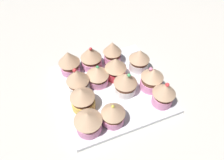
{
  "coord_description": "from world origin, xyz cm",
  "views": [
    {
      "loc": [
        -35.91,
        14.34,
        48.72
      ],
      "look_at": [
        0.0,
        0.0,
        4.2
      ],
      "focal_mm": 34.4,
      "sensor_mm": 36.0,
      "label": 1
    }
  ],
  "objects_px": {
    "cupcake_1": "(152,78)",
    "cupcake_0": "(164,93)",
    "cupcake_6": "(113,113)",
    "cupcake_2": "(139,59)",
    "cupcake_5": "(112,52)",
    "cupcake_7": "(98,75)",
    "cupcake_9": "(88,121)",
    "cupcake_12": "(69,62)",
    "cupcake_10": "(83,98)",
    "cupcake_11": "(78,80)",
    "cupcake_4": "(116,67)",
    "cupcake_8": "(91,57)",
    "baking_tray": "(112,88)",
    "cupcake_3": "(125,83)"
  },
  "relations": [
    {
      "from": "cupcake_1",
      "to": "cupcake_0",
      "type": "bearing_deg",
      "value": -178.58
    },
    {
      "from": "cupcake_0",
      "to": "cupcake_6",
      "type": "distance_m",
      "value": 0.14
    },
    {
      "from": "cupcake_2",
      "to": "cupcake_5",
      "type": "xyz_separation_m",
      "value": [
        0.06,
        0.06,
        0.0
      ]
    },
    {
      "from": "cupcake_7",
      "to": "cupcake_9",
      "type": "distance_m",
      "value": 0.15
    },
    {
      "from": "cupcake_12",
      "to": "cupcake_0",
      "type": "bearing_deg",
      "value": -135.78
    },
    {
      "from": "cupcake_10",
      "to": "cupcake_11",
      "type": "relative_size",
      "value": 0.9
    },
    {
      "from": "cupcake_5",
      "to": "cupcake_9",
      "type": "bearing_deg",
      "value": 144.72
    },
    {
      "from": "cupcake_4",
      "to": "cupcake_10",
      "type": "bearing_deg",
      "value": 119.91
    },
    {
      "from": "cupcake_4",
      "to": "cupcake_9",
      "type": "bearing_deg",
      "value": 137.25
    },
    {
      "from": "cupcake_8",
      "to": "cupcake_10",
      "type": "relative_size",
      "value": 1.06
    },
    {
      "from": "baking_tray",
      "to": "cupcake_9",
      "type": "xyz_separation_m",
      "value": [
        -0.1,
        0.1,
        0.04
      ]
    },
    {
      "from": "cupcake_7",
      "to": "cupcake_11",
      "type": "relative_size",
      "value": 0.81
    },
    {
      "from": "cupcake_1",
      "to": "cupcake_10",
      "type": "distance_m",
      "value": 0.2
    },
    {
      "from": "cupcake_0",
      "to": "cupcake_4",
      "type": "relative_size",
      "value": 1.08
    },
    {
      "from": "cupcake_5",
      "to": "cupcake_11",
      "type": "height_order",
      "value": "cupcake_11"
    },
    {
      "from": "cupcake_7",
      "to": "cupcake_2",
      "type": "bearing_deg",
      "value": -86.09
    },
    {
      "from": "cupcake_1",
      "to": "cupcake_11",
      "type": "distance_m",
      "value": 0.2
    },
    {
      "from": "cupcake_3",
      "to": "cupcake_11",
      "type": "height_order",
      "value": "cupcake_11"
    },
    {
      "from": "cupcake_4",
      "to": "cupcake_12",
      "type": "relative_size",
      "value": 0.94
    },
    {
      "from": "cupcake_0",
      "to": "cupcake_6",
      "type": "bearing_deg",
      "value": 91.9
    },
    {
      "from": "cupcake_0",
      "to": "cupcake_4",
      "type": "xyz_separation_m",
      "value": [
        0.13,
        0.08,
        -0.0
      ]
    },
    {
      "from": "cupcake_4",
      "to": "cupcake_5",
      "type": "height_order",
      "value": "cupcake_5"
    },
    {
      "from": "cupcake_2",
      "to": "cupcake_9",
      "type": "distance_m",
      "value": 0.25
    },
    {
      "from": "baking_tray",
      "to": "cupcake_8",
      "type": "relative_size",
      "value": 3.74
    },
    {
      "from": "cupcake_2",
      "to": "cupcake_12",
      "type": "distance_m",
      "value": 0.21
    },
    {
      "from": "baking_tray",
      "to": "cupcake_5",
      "type": "distance_m",
      "value": 0.11
    },
    {
      "from": "cupcake_6",
      "to": "cupcake_8",
      "type": "bearing_deg",
      "value": -3.17
    },
    {
      "from": "cupcake_1",
      "to": "cupcake_9",
      "type": "bearing_deg",
      "value": 107.21
    },
    {
      "from": "cupcake_1",
      "to": "cupcake_6",
      "type": "distance_m",
      "value": 0.15
    },
    {
      "from": "baking_tray",
      "to": "cupcake_6",
      "type": "height_order",
      "value": "cupcake_6"
    },
    {
      "from": "cupcake_11",
      "to": "cupcake_12",
      "type": "bearing_deg",
      "value": 2.88
    },
    {
      "from": "cupcake_5",
      "to": "cupcake_6",
      "type": "distance_m",
      "value": 0.21
    },
    {
      "from": "cupcake_8",
      "to": "cupcake_7",
      "type": "bearing_deg",
      "value": 176.55
    },
    {
      "from": "cupcake_10",
      "to": "cupcake_2",
      "type": "bearing_deg",
      "value": -69.22
    },
    {
      "from": "cupcake_7",
      "to": "cupcake_12",
      "type": "bearing_deg",
      "value": 40.43
    },
    {
      "from": "cupcake_12",
      "to": "cupcake_2",
      "type": "bearing_deg",
      "value": -108.01
    },
    {
      "from": "cupcake_0",
      "to": "cupcake_8",
      "type": "relative_size",
      "value": 1.02
    },
    {
      "from": "cupcake_1",
      "to": "cupcake_3",
      "type": "relative_size",
      "value": 0.99
    },
    {
      "from": "cupcake_3",
      "to": "cupcake_9",
      "type": "distance_m",
      "value": 0.15
    },
    {
      "from": "cupcake_4",
      "to": "cupcake_1",
      "type": "bearing_deg",
      "value": -133.2
    },
    {
      "from": "cupcake_12",
      "to": "cupcake_7",
      "type": "bearing_deg",
      "value": -139.57
    },
    {
      "from": "cupcake_0",
      "to": "cupcake_3",
      "type": "distance_m",
      "value": 0.1
    },
    {
      "from": "cupcake_2",
      "to": "cupcake_12",
      "type": "relative_size",
      "value": 0.93
    },
    {
      "from": "cupcake_3",
      "to": "cupcake_9",
      "type": "xyz_separation_m",
      "value": [
        -0.07,
        0.13,
        -0.0
      ]
    },
    {
      "from": "cupcake_3",
      "to": "cupcake_5",
      "type": "xyz_separation_m",
      "value": [
        0.12,
        -0.01,
        0.0
      ]
    },
    {
      "from": "cupcake_5",
      "to": "cupcake_8",
      "type": "relative_size",
      "value": 1.01
    },
    {
      "from": "cupcake_7",
      "to": "cupcake_3",
      "type": "bearing_deg",
      "value": -134.67
    },
    {
      "from": "cupcake_1",
      "to": "cupcake_5",
      "type": "bearing_deg",
      "value": 25.0
    },
    {
      "from": "cupcake_2",
      "to": "cupcake_10",
      "type": "height_order",
      "value": "cupcake_10"
    },
    {
      "from": "cupcake_1",
      "to": "cupcake_6",
      "type": "xyz_separation_m",
      "value": [
        -0.06,
        0.14,
        -0.0
      ]
    }
  ]
}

